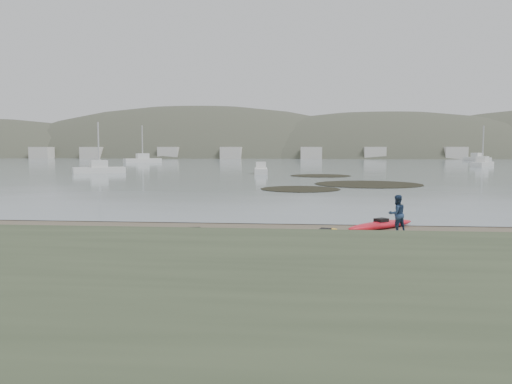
# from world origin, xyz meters

# --- Properties ---
(ground) EXTENTS (600.00, 600.00, 0.00)m
(ground) POSITION_xyz_m (0.00, 0.00, 0.00)
(ground) COLOR tan
(ground) RESTS_ON ground
(wet_sand) EXTENTS (60.00, 60.00, 0.00)m
(wet_sand) POSITION_xyz_m (0.00, -0.30, 0.00)
(wet_sand) COLOR brown
(wet_sand) RESTS_ON ground
(water) EXTENTS (1200.00, 1200.00, 0.00)m
(water) POSITION_xyz_m (0.00, 300.00, 0.01)
(water) COLOR slate
(water) RESTS_ON ground
(bluff) EXTENTS (60.00, 8.00, 2.00)m
(bluff) POSITION_xyz_m (0.00, -17.50, 1.00)
(bluff) COLOR #475138
(bluff) RESTS_ON ground
(kayaks) EXTENTS (16.86, 10.05, 0.34)m
(kayaks) POSITION_xyz_m (-1.59, -4.56, 0.17)
(kayaks) COLOR gold
(kayaks) RESTS_ON ground
(person_east) EXTENTS (0.95, 0.86, 1.59)m
(person_east) POSITION_xyz_m (6.04, -1.81, 0.79)
(person_east) COLOR navy
(person_east) RESTS_ON ground
(kelp_mats) EXTENTS (15.13, 28.19, 0.04)m
(kelp_mats) POSITION_xyz_m (5.93, 28.79, 0.03)
(kelp_mats) COLOR black
(kelp_mats) RESTS_ON water
(moored_boats) EXTENTS (93.20, 82.30, 1.23)m
(moored_boats) POSITION_xyz_m (6.11, 86.05, 0.56)
(moored_boats) COLOR silver
(moored_boats) RESTS_ON ground
(far_hills) EXTENTS (550.00, 135.00, 80.00)m
(far_hills) POSITION_xyz_m (39.38, 193.97, -15.93)
(far_hills) COLOR #384235
(far_hills) RESTS_ON ground
(far_town) EXTENTS (199.00, 5.00, 4.00)m
(far_town) POSITION_xyz_m (6.00, 145.00, 2.00)
(far_town) COLOR beige
(far_town) RESTS_ON ground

